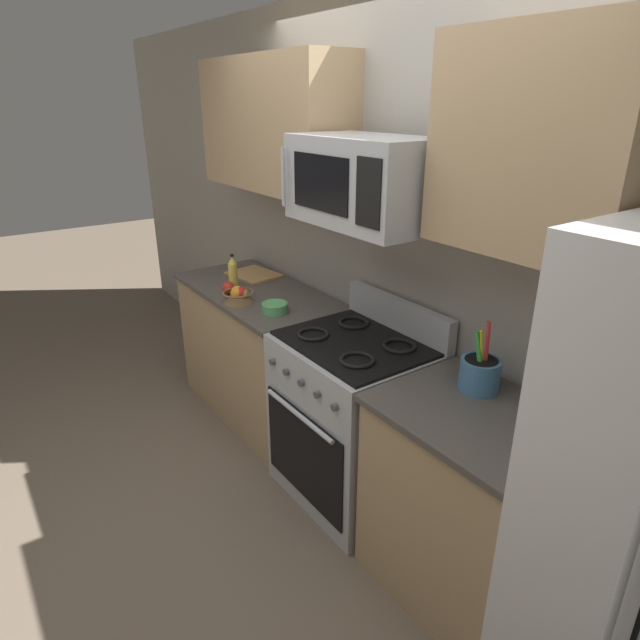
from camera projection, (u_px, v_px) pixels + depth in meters
The scene contains 14 objects.
ground_plane at pixel (249, 538), 2.73m from camera, with size 16.00×16.00×0.00m, color #6B5B4C.
wall_back at pixel (416, 258), 2.80m from camera, with size 8.00×0.10×2.60m, color #9E998E.
counter_left at pixel (259, 352), 3.70m from camera, with size 1.30×0.64×0.91m.
range_oven at pixel (353, 417), 2.90m from camera, with size 0.76×0.68×1.09m.
counter_right at pixel (465, 502), 2.32m from camera, with size 0.77×0.64×0.91m.
microwave at pixel (365, 181), 2.44m from camera, with size 0.74×0.44×0.39m.
upper_cabinets_left at pixel (273, 125), 3.23m from camera, with size 1.29×0.34×0.76m.
upper_cabinets_right at pixel (543, 144), 1.85m from camera, with size 0.76×0.34×0.76m.
utensil_crock at pixel (480, 373), 2.28m from camera, with size 0.17×0.17×0.33m.
fruit_basket at pixel (239, 295), 3.29m from camera, with size 0.19×0.19×0.10m.
apple_loose at pixel (228, 288), 3.43m from camera, with size 0.08×0.08×0.08m, color red.
cutting_board at pixel (254, 275), 3.79m from camera, with size 0.35×0.27×0.02m, color tan.
bottle_oil at pixel (233, 273), 3.50m from camera, with size 0.06×0.06×0.23m.
prep_bowl at pixel (275, 307), 3.13m from camera, with size 0.15×0.15×0.06m.
Camera 1 is at (1.93, -0.92, 2.07)m, focal length 30.25 mm.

